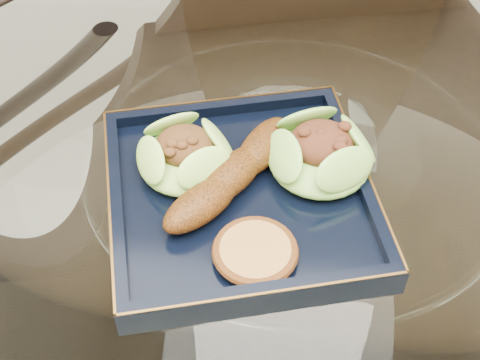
# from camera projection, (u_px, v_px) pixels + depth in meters

# --- Properties ---
(dining_table) EXTENTS (1.13, 1.13, 0.77)m
(dining_table) POSITION_uv_depth(u_px,v_px,m) (284.00, 281.00, 0.84)
(dining_table) COLOR white
(dining_table) RESTS_ON ground
(dining_chair) EXTENTS (0.55, 0.55, 1.02)m
(dining_chair) POSITION_uv_depth(u_px,v_px,m) (325.00, 128.00, 1.07)
(dining_chair) COLOR black
(dining_chair) RESTS_ON ground
(navy_plate) EXTENTS (0.34, 0.34, 0.02)m
(navy_plate) POSITION_uv_depth(u_px,v_px,m) (240.00, 199.00, 0.70)
(navy_plate) COLOR black
(navy_plate) RESTS_ON dining_table
(lettuce_wrap_left) EXTENTS (0.12, 0.12, 0.04)m
(lettuce_wrap_left) POSITION_uv_depth(u_px,v_px,m) (185.00, 157.00, 0.71)
(lettuce_wrap_left) COLOR #71AC32
(lettuce_wrap_left) RESTS_ON navy_plate
(lettuce_wrap_right) EXTENTS (0.12, 0.12, 0.04)m
(lettuce_wrap_right) POSITION_uv_depth(u_px,v_px,m) (320.00, 156.00, 0.71)
(lettuce_wrap_right) COLOR #66AB31
(lettuce_wrap_right) RESTS_ON navy_plate
(roasted_plantain) EXTENTS (0.13, 0.18, 0.04)m
(roasted_plantain) POSITION_uv_depth(u_px,v_px,m) (233.00, 174.00, 0.69)
(roasted_plantain) COLOR #60300A
(roasted_plantain) RESTS_ON navy_plate
(crumb_patty) EXTENTS (0.07, 0.07, 0.01)m
(crumb_patty) POSITION_uv_depth(u_px,v_px,m) (255.00, 252.00, 0.64)
(crumb_patty) COLOR #A57637
(crumb_patty) RESTS_ON navy_plate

